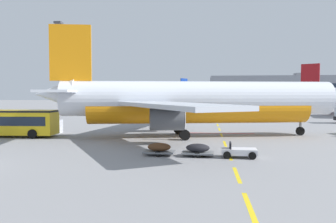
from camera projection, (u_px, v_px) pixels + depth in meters
apron_paint_markings at (217, 123)px, 55.58m from camera, size 8.00×95.49×0.01m
airliner_foreground at (194, 101)px, 37.59m from camera, size 34.64×33.92×12.20m
airliner_mid_left at (163, 99)px, 104.44m from camera, size 24.99×26.66×10.03m
apron_shuttle_bus at (2, 121)px, 37.57m from camera, size 12.14×3.46×3.00m
baggage_train at (198, 150)px, 25.75m from camera, size 8.65×1.84×1.14m
uld_cargo_container at (55, 126)px, 41.43m from camera, size 1.73×1.70×1.60m
apron_light_mast_near at (59, 56)px, 83.32m from camera, size 1.80×1.80×22.61m
terminal_satellite at (280, 91)px, 150.41m from camera, size 61.84×26.40×14.09m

